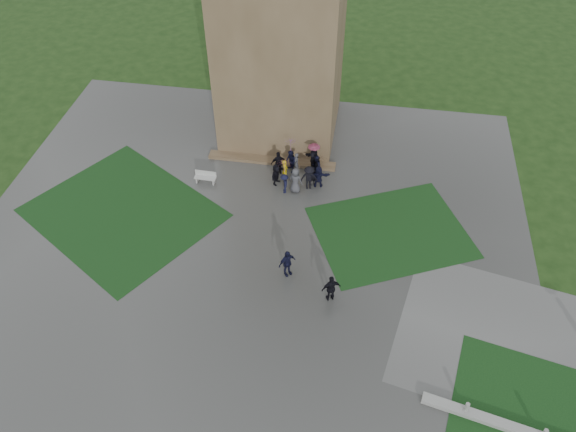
# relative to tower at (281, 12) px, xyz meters

# --- Properties ---
(ground) EXTENTS (120.00, 120.00, 0.00)m
(ground) POSITION_rel_tower_xyz_m (0.00, -15.00, -9.00)
(ground) COLOR black
(plaza) EXTENTS (34.00, 34.00, 0.02)m
(plaza) POSITION_rel_tower_xyz_m (0.00, -13.00, -8.99)
(plaza) COLOR #363633
(plaza) RESTS_ON ground
(lawn_inset_left) EXTENTS (14.10, 13.46, 0.01)m
(lawn_inset_left) POSITION_rel_tower_xyz_m (-8.50, -11.00, -8.97)
(lawn_inset_left) COLOR black
(lawn_inset_left) RESTS_ON plaza
(lawn_inset_right) EXTENTS (11.12, 10.15, 0.01)m
(lawn_inset_right) POSITION_rel_tower_xyz_m (8.50, -10.00, -8.97)
(lawn_inset_right) COLOR black
(lawn_inset_right) RESTS_ON plaza
(tower) EXTENTS (8.00, 8.00, 18.00)m
(tower) POSITION_rel_tower_xyz_m (0.00, 0.00, 0.00)
(tower) COLOR brown
(tower) RESTS_ON ground
(tower_plinth) EXTENTS (9.00, 0.80, 0.22)m
(tower_plinth) POSITION_rel_tower_xyz_m (0.00, -4.40, -8.87)
(tower_plinth) COLOR brown
(tower_plinth) RESTS_ON plaza
(bench) EXTENTS (1.47, 0.49, 0.85)m
(bench) POSITION_rel_tower_xyz_m (-4.02, -7.24, -8.54)
(bench) COLOR #B0B0AB
(bench) RESTS_ON plaza
(visitor_cluster) EXTENTS (4.22, 3.83, 2.69)m
(visitor_cluster) POSITION_rel_tower_xyz_m (2.19, -6.08, -7.84)
(visitor_cluster) COLOR black
(visitor_cluster) RESTS_ON plaza
(pedestrian_mid) EXTENTS (1.22, 1.19, 1.86)m
(pedestrian_mid) POSITION_rel_tower_xyz_m (2.71, -14.29, -8.05)
(pedestrian_mid) COLOR black
(pedestrian_mid) RESTS_ON plaza
(pedestrian_near) EXTENTS (1.24, 1.02, 1.85)m
(pedestrian_near) POSITION_rel_tower_xyz_m (5.36, -15.68, -8.06)
(pedestrian_near) COLOR black
(pedestrian_near) RESTS_ON plaza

